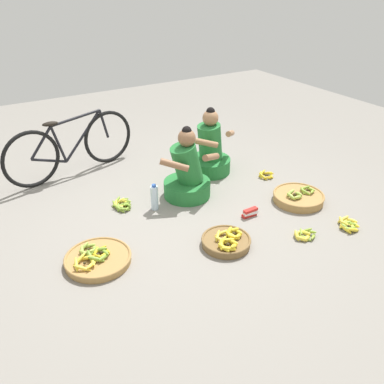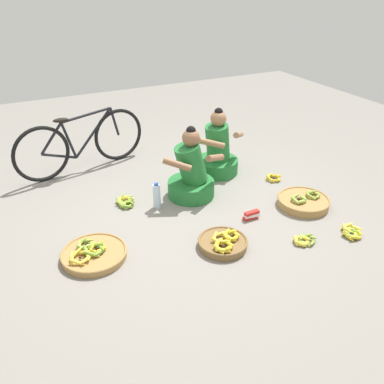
{
  "view_description": "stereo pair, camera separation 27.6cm",
  "coord_description": "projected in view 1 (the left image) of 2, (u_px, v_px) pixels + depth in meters",
  "views": [
    {
      "loc": [
        -1.75,
        -3.13,
        2.25
      ],
      "look_at": [
        0.0,
        -0.2,
        0.35
      ],
      "focal_mm": 37.81,
      "sensor_mm": 36.0,
      "label": 1
    },
    {
      "loc": [
        -1.51,
        -3.27,
        2.25
      ],
      "look_at": [
        0.0,
        -0.2,
        0.35
      ],
      "focal_mm": 37.81,
      "sensor_mm": 36.0,
      "label": 2
    }
  ],
  "objects": [
    {
      "name": "bicycle_leaning",
      "position": [
        72.0,
        146.0,
        4.88
      ],
      "size": [
        1.67,
        0.4,
        0.73
      ],
      "color": "black",
      "rests_on": "ground"
    },
    {
      "name": "banana_basket_front_left",
      "position": [
        97.0,
        258.0,
        3.51
      ],
      "size": [
        0.58,
        0.58,
        0.14
      ],
      "color": "#A87F47",
      "rests_on": "ground"
    },
    {
      "name": "water_bottle",
      "position": [
        154.0,
        198.0,
        4.24
      ],
      "size": [
        0.08,
        0.08,
        0.29
      ],
      "color": "silver",
      "rests_on": "ground"
    },
    {
      "name": "ground_plane",
      "position": [
        182.0,
        213.0,
        4.23
      ],
      "size": [
        10.0,
        10.0,
        0.0
      ],
      "primitive_type": "plane",
      "color": "gray"
    },
    {
      "name": "vendor_woman_front",
      "position": [
        187.0,
        175.0,
        4.43
      ],
      "size": [
        0.73,
        0.52,
        0.82
      ],
      "color": "#237233",
      "rests_on": "ground"
    },
    {
      "name": "banana_basket_back_left",
      "position": [
        226.0,
        241.0,
        3.72
      ],
      "size": [
        0.46,
        0.46,
        0.14
      ],
      "color": "brown",
      "rests_on": "ground"
    },
    {
      "name": "banana_basket_front_center",
      "position": [
        298.0,
        197.0,
        4.42
      ],
      "size": [
        0.56,
        0.56,
        0.15
      ],
      "color": "#A87F47",
      "rests_on": "ground"
    },
    {
      "name": "loose_bananas_mid_left",
      "position": [
        304.0,
        235.0,
        3.84
      ],
      "size": [
        0.24,
        0.19,
        0.08
      ],
      "color": "yellow",
      "rests_on": "ground"
    },
    {
      "name": "loose_bananas_mid_right",
      "position": [
        348.0,
        225.0,
        3.98
      ],
      "size": [
        0.23,
        0.25,
        0.09
      ],
      "color": "yellow",
      "rests_on": "ground"
    },
    {
      "name": "loose_bananas_near_bicycle",
      "position": [
        266.0,
        175.0,
        4.95
      ],
      "size": [
        0.21,
        0.21,
        0.08
      ],
      "color": "gold",
      "rests_on": "ground"
    },
    {
      "name": "packet_carton_stack",
      "position": [
        250.0,
        213.0,
        4.16
      ],
      "size": [
        0.17,
        0.07,
        0.09
      ],
      "color": "red",
      "rests_on": "ground"
    },
    {
      "name": "loose_bananas_near_vendor",
      "position": [
        122.0,
        205.0,
        4.33
      ],
      "size": [
        0.23,
        0.28,
        0.09
      ],
      "color": "#8CAD38",
      "rests_on": "ground"
    },
    {
      "name": "vendor_woman_behind",
      "position": [
        210.0,
        152.0,
        4.96
      ],
      "size": [
        0.71,
        0.52,
        0.83
      ],
      "color": "#237233",
      "rests_on": "ground"
    }
  ]
}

